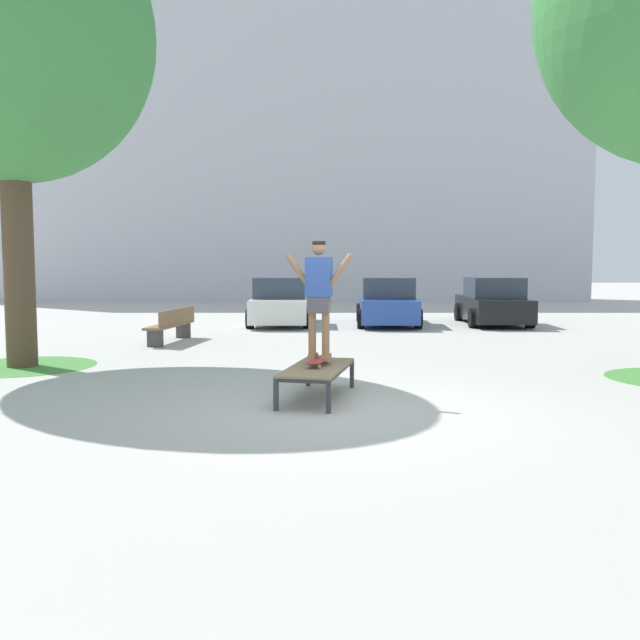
% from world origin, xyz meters
% --- Properties ---
extents(ground_plane, '(120.00, 120.00, 0.00)m').
position_xyz_m(ground_plane, '(0.00, 0.00, 0.00)').
color(ground_plane, '#B7B5AD').
extents(building_facade, '(31.93, 4.00, 15.27)m').
position_xyz_m(building_facade, '(-2.58, 26.80, 7.64)').
color(building_facade, silver).
rests_on(building_facade, ground).
extents(skate_box, '(1.14, 2.02, 0.46)m').
position_xyz_m(skate_box, '(-0.31, 0.73, 0.41)').
color(skate_box, '#38383D').
rests_on(skate_box, ground).
extents(skateboard, '(0.38, 0.82, 0.09)m').
position_xyz_m(skateboard, '(-0.29, 0.84, 0.54)').
color(skateboard, '#B23333').
rests_on(skateboard, skate_box).
extents(skater, '(0.99, 0.36, 1.69)m').
position_xyz_m(skater, '(-0.29, 0.84, 1.53)').
color(skater, '#8E6647').
rests_on(skater, skateboard).
extents(tree_near_left, '(5.15, 5.15, 8.81)m').
position_xyz_m(tree_near_left, '(-5.87, 3.72, 6.07)').
color(tree_near_left, brown).
rests_on(tree_near_left, ground).
extents(grass_patch_near_left, '(2.67, 2.67, 0.01)m').
position_xyz_m(grass_patch_near_left, '(-5.87, 3.72, 0.00)').
color(grass_patch_near_left, '#47893D').
rests_on(grass_patch_near_left, ground).
extents(car_white, '(1.93, 4.20, 1.50)m').
position_xyz_m(car_white, '(-1.52, 12.34, 0.69)').
color(car_white, silver).
rests_on(car_white, ground).
extents(car_blue, '(2.06, 4.27, 1.50)m').
position_xyz_m(car_blue, '(1.85, 12.33, 0.69)').
color(car_blue, '#28479E').
rests_on(car_blue, ground).
extents(car_black, '(2.05, 4.26, 1.50)m').
position_xyz_m(car_black, '(5.23, 12.49, 0.69)').
color(car_black, black).
rests_on(car_black, ground).
extents(park_bench, '(0.76, 2.44, 0.83)m').
position_xyz_m(park_bench, '(-3.90, 7.57, 0.45)').
color(park_bench, brown).
rests_on(park_bench, ground).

